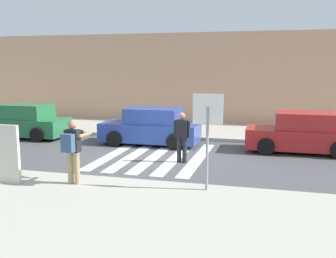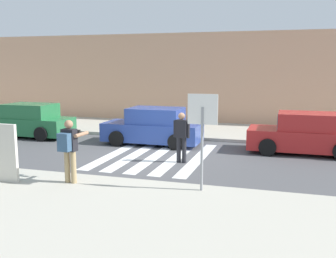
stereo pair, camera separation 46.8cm
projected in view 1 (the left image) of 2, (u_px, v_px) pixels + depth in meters
ground_plane at (153, 157)px, 14.26m from camera, size 120.00×120.00×0.00m
sidewalk_near at (68, 219)px, 8.34m from camera, size 60.00×6.00×0.14m
sidewalk_far at (188, 130)px, 19.97m from camera, size 60.00×4.80×0.14m
building_facade_far at (204, 78)px, 23.77m from camera, size 56.00×4.00×5.10m
crosswalk_stripe_0 at (115, 154)px, 14.86m from camera, size 0.44×5.20×0.01m
crosswalk_stripe_1 at (135, 155)px, 14.66m from camera, size 0.44×5.20×0.01m
crosswalk_stripe_2 at (155, 156)px, 14.45m from camera, size 0.44×5.20×0.01m
crosswalk_stripe_3 at (176, 157)px, 14.25m from camera, size 0.44×5.20×0.01m
crosswalk_stripe_4 at (198, 159)px, 14.05m from camera, size 0.44×5.20×0.01m
stop_sign at (208, 121)px, 9.82m from camera, size 0.76×0.08×2.46m
photographer_with_backpack at (72, 147)px, 10.44m from camera, size 0.62×0.87×1.72m
pedestrian_crossing at (182, 134)px, 13.38m from camera, size 0.58×0.27×1.72m
parked_car_green at (24, 122)px, 18.11m from camera, size 4.10×1.92×1.55m
parked_car_blue at (151, 127)px, 16.55m from camera, size 4.10×1.92×1.55m
parked_car_red at (302, 134)px, 15.01m from camera, size 4.10×1.92×1.55m
advertising_board at (1, 154)px, 10.62m from camera, size 1.10×0.11×1.60m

